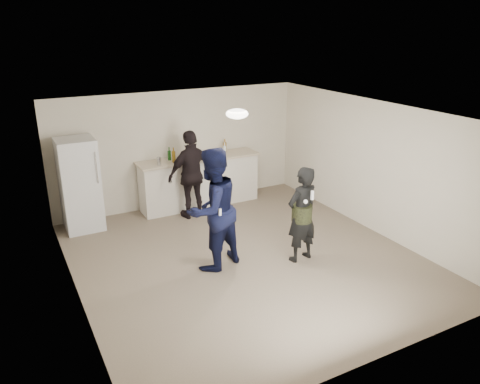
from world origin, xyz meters
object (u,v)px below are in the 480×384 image
shaker (159,161)px  woman (302,215)px  fridge (80,185)px  spectator (192,175)px  man (212,210)px  counter (200,182)px

shaker → woman: (1.44, -2.99, -0.35)m
fridge → spectator: (2.13, -0.46, 0.01)m
man → shaker: bearing=-108.5°
counter → woman: (0.50, -3.13, 0.30)m
woman → spectator: size_ratio=0.91×
man → woman: 1.50m
spectator → counter: bearing=-134.0°
fridge → spectator: spectator is taller
counter → fridge: 2.54m
fridge → woman: (3.01, -3.06, -0.07)m
shaker → woman: bearing=-64.3°
fridge → woman: bearing=-45.5°
man → spectator: 2.19m
fridge → shaker: 1.60m
man → woman: man is taller
fridge → man: (1.60, -2.58, 0.11)m
counter → shaker: 1.15m
counter → shaker: bearing=-171.2°
fridge → spectator: bearing=-12.1°
shaker → man: 2.51m
counter → woman: 3.19m
shaker → spectator: spectator is taller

